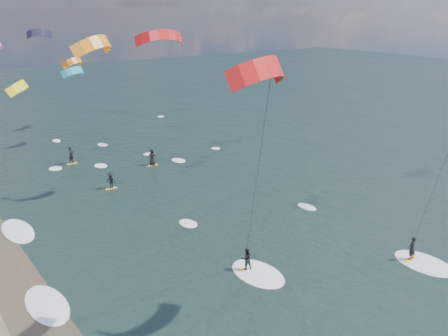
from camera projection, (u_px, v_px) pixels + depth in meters
kitesurfer_near_b at (264, 155)px, 24.58m from camera, size 6.83×8.44×14.61m
far_kitesurfers at (117, 165)px, 49.74m from camera, size 7.86×10.37×1.85m
bg_kite_field at (45, 47)px, 57.46m from camera, size 14.54×73.94×6.21m
shoreline_surf at (54, 305)px, 28.13m from camera, size 2.40×79.40×0.11m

